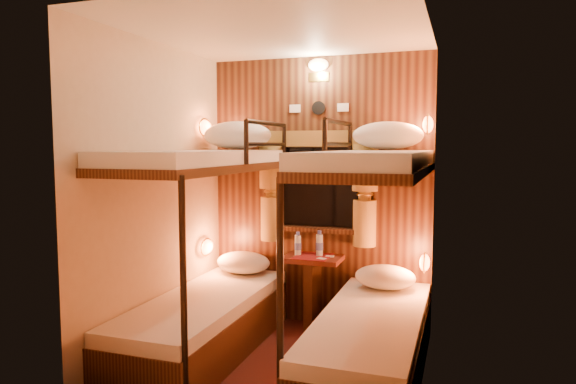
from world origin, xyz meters
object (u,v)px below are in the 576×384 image
at_px(bottle_left, 298,245).
at_px(table, 313,283).
at_px(bottle_right, 319,245).
at_px(bunk_right, 371,299).
at_px(bunk_left, 204,283).

bearing_deg(bottle_left, table, -4.95).
bearing_deg(bottle_right, bottle_left, -170.27).
xyz_separation_m(table, bottle_right, (0.05, 0.04, 0.33)).
xyz_separation_m(bunk_right, bottle_left, (-0.79, 0.79, 0.18)).
xyz_separation_m(table, bottle_left, (-0.14, 0.01, 0.33)).
distance_m(bunk_left, bunk_right, 1.30).
xyz_separation_m(bunk_left, bottle_right, (0.70, 0.83, 0.19)).
bearing_deg(table, bottle_left, 175.05).
relative_size(bunk_left, table, 2.90).
distance_m(table, bottle_left, 0.35).
xyz_separation_m(bunk_left, bottle_left, (0.51, 0.79, 0.18)).
height_order(bunk_left, bunk_right, same).
bearing_deg(bottle_right, bunk_left, -130.11).
xyz_separation_m(bottle_left, bottle_right, (0.19, 0.03, 0.01)).
height_order(table, bottle_right, bottle_right).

